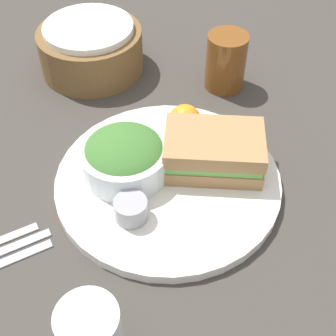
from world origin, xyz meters
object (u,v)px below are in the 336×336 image
(plate, at_px, (168,181))
(salad_bowl, at_px, (124,156))
(dressing_cup, at_px, (131,209))
(bread_basket, at_px, (91,48))
(sandwich, at_px, (214,151))
(drink_glass, at_px, (226,61))

(plate, bearing_deg, salad_bowl, 152.59)
(dressing_cup, distance_m, bread_basket, 0.38)
(plate, relative_size, bread_basket, 1.73)
(sandwich, height_order, drink_glass, drink_glass)
(plate, xyz_separation_m, bread_basket, (-0.07, 0.32, 0.04))
(dressing_cup, xyz_separation_m, bread_basket, (-0.00, 0.38, 0.01))
(drink_glass, bearing_deg, sandwich, -112.92)
(sandwich, relative_size, dressing_cup, 3.62)
(sandwich, bearing_deg, bread_basket, 114.10)
(sandwich, relative_size, drink_glass, 1.62)
(plate, relative_size, drink_glass, 3.24)
(drink_glass, bearing_deg, dressing_cup, -129.27)
(plate, bearing_deg, drink_glass, 53.68)
(plate, relative_size, dressing_cup, 7.24)
(drink_glass, xyz_separation_m, bread_basket, (-0.23, 0.11, -0.01))
(plate, distance_m, sandwich, 0.08)
(salad_bowl, bearing_deg, dressing_cup, -94.96)
(plate, xyz_separation_m, drink_glass, (0.16, 0.21, 0.04))
(sandwich, relative_size, salad_bowl, 1.25)
(bread_basket, bearing_deg, sandwich, -65.90)
(sandwich, bearing_deg, salad_bowl, 171.00)
(drink_glass, height_order, bread_basket, drink_glass)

